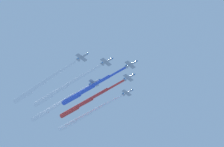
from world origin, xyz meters
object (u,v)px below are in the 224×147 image
(jet_port_mid, at_px, (81,118))
(jet_starboard_mid, at_px, (36,87))
(jet_port_outer, at_px, (53,108))
(jet_starboard_inner, at_px, (58,91))
(jet_port_inner, at_px, (83,104))
(jet_lead, at_px, (85,91))

(jet_port_mid, height_order, jet_starboard_mid, jet_port_mid)
(jet_port_outer, bearing_deg, jet_port_mid, 165.06)
(jet_starboard_inner, height_order, jet_starboard_mid, jet_starboard_mid)
(jet_port_inner, distance_m, jet_starboard_mid, 36.85)
(jet_port_inner, xyz_separation_m, jet_starboard_mid, (35.61, -9.40, -1.41))
(jet_lead, bearing_deg, jet_starboard_mid, -44.83)
(jet_lead, relative_size, jet_starboard_mid, 0.91)
(jet_lead, relative_size, jet_starboard_inner, 0.91)
(jet_starboard_inner, xyz_separation_m, jet_starboard_mid, (11.42, -9.94, 1.80))
(jet_lead, distance_m, jet_starboard_mid, 33.98)
(jet_lead, bearing_deg, jet_port_outer, -88.08)
(jet_port_inner, xyz_separation_m, jet_port_outer, (12.69, -19.47, -0.64))
(jet_lead, distance_m, jet_port_outer, 34.12)
(jet_port_inner, height_order, jet_port_mid, jet_port_inner)
(jet_lead, relative_size, jet_port_mid, 0.89)
(jet_lead, bearing_deg, jet_port_mid, -129.07)
(jet_port_inner, bearing_deg, jet_port_mid, -129.70)
(jet_starboard_mid, bearing_deg, jet_port_inner, 165.21)
(jet_starboard_inner, distance_m, jet_starboard_mid, 15.25)
(jet_port_mid, relative_size, jet_port_outer, 1.06)
(jet_lead, height_order, jet_port_mid, jet_port_mid)
(jet_starboard_inner, height_order, jet_port_outer, jet_port_outer)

